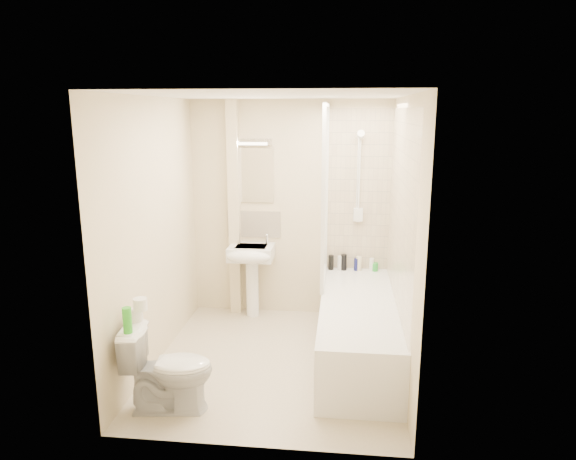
# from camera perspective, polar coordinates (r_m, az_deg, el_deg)

# --- Properties ---
(floor) EXTENTS (2.50, 2.50, 0.00)m
(floor) POSITION_cam_1_polar(r_m,az_deg,el_deg) (4.92, -1.34, -14.41)
(floor) COLOR beige
(floor) RESTS_ON ground
(wall_back) EXTENTS (2.20, 0.02, 2.40)m
(wall_back) POSITION_cam_1_polar(r_m,az_deg,el_deg) (5.71, 0.25, 2.25)
(wall_back) COLOR beige
(wall_back) RESTS_ON ground
(wall_left) EXTENTS (0.02, 2.50, 2.40)m
(wall_left) POSITION_cam_1_polar(r_m,az_deg,el_deg) (4.77, -14.64, -0.35)
(wall_left) COLOR beige
(wall_left) RESTS_ON ground
(wall_right) EXTENTS (0.02, 2.50, 2.40)m
(wall_right) POSITION_cam_1_polar(r_m,az_deg,el_deg) (4.49, 12.64, -1.07)
(wall_right) COLOR beige
(wall_right) RESTS_ON ground
(ceiling) EXTENTS (2.20, 2.50, 0.02)m
(ceiling) POSITION_cam_1_polar(r_m,az_deg,el_deg) (4.37, -1.51, 14.75)
(ceiling) COLOR white
(ceiling) RESTS_ON wall_back
(tile_back) EXTENTS (0.70, 0.01, 1.75)m
(tile_back) POSITION_cam_1_polar(r_m,az_deg,el_deg) (5.63, 7.87, 4.30)
(tile_back) COLOR beige
(tile_back) RESTS_ON wall_back
(tile_right) EXTENTS (0.01, 2.10, 1.75)m
(tile_right) POSITION_cam_1_polar(r_m,az_deg,el_deg) (4.63, 12.37, 2.24)
(tile_right) COLOR beige
(tile_right) RESTS_ON wall_right
(pipe_boxing) EXTENTS (0.12, 0.12, 2.40)m
(pipe_boxing) POSITION_cam_1_polar(r_m,az_deg,el_deg) (5.75, -5.98, 2.26)
(pipe_boxing) COLOR beige
(pipe_boxing) RESTS_ON ground
(splashback) EXTENTS (0.60, 0.02, 0.30)m
(splashback) POSITION_cam_1_polar(r_m,az_deg,el_deg) (5.79, -3.81, 0.66)
(splashback) COLOR beige
(splashback) RESTS_ON wall_back
(mirror) EXTENTS (0.46, 0.01, 0.60)m
(mirror) POSITION_cam_1_polar(r_m,az_deg,el_deg) (5.70, -3.89, 6.07)
(mirror) COLOR white
(mirror) RESTS_ON wall_back
(strip_light) EXTENTS (0.42, 0.07, 0.07)m
(strip_light) POSITION_cam_1_polar(r_m,az_deg,el_deg) (5.64, -3.99, 9.77)
(strip_light) COLOR silver
(strip_light) RESTS_ON wall_back
(bathtub) EXTENTS (0.70, 2.10, 0.55)m
(bathtub) POSITION_cam_1_polar(r_m,az_deg,el_deg) (4.95, 7.76, -10.69)
(bathtub) COLOR white
(bathtub) RESTS_ON ground
(shower_screen) EXTENTS (0.04, 0.92, 1.80)m
(shower_screen) POSITION_cam_1_polar(r_m,az_deg,el_deg) (5.20, 4.13, 3.94)
(shower_screen) COLOR white
(shower_screen) RESTS_ON bathtub
(shower_fixture) EXTENTS (0.10, 0.16, 0.99)m
(shower_fixture) POSITION_cam_1_polar(r_m,az_deg,el_deg) (5.57, 7.90, 5.46)
(shower_fixture) COLOR white
(shower_fixture) RESTS_ON wall_back
(pedestal_sink) EXTENTS (0.49, 0.46, 0.94)m
(pedestal_sink) POSITION_cam_1_polar(r_m,az_deg,el_deg) (5.67, -4.15, -3.48)
(pedestal_sink) COLOR white
(pedestal_sink) RESTS_ON ground
(bottle_black_a) EXTENTS (0.06, 0.06, 0.16)m
(bottle_black_a) POSITION_cam_1_polar(r_m,az_deg,el_deg) (5.73, 4.80, -3.61)
(bottle_black_a) COLOR black
(bottle_black_a) RESTS_ON bathtub
(bottle_white_a) EXTENTS (0.05, 0.05, 0.16)m
(bottle_white_a) POSITION_cam_1_polar(r_m,az_deg,el_deg) (5.73, 5.77, -3.66)
(bottle_white_a) COLOR silver
(bottle_white_a) RESTS_ON bathtub
(bottle_black_b) EXTENTS (0.06, 0.06, 0.18)m
(bottle_black_b) POSITION_cam_1_polar(r_m,az_deg,el_deg) (5.73, 6.22, -3.59)
(bottle_black_b) COLOR black
(bottle_black_b) RESTS_ON bathtub
(bottle_blue) EXTENTS (0.06, 0.06, 0.14)m
(bottle_blue) POSITION_cam_1_polar(r_m,az_deg,el_deg) (5.73, 7.64, -3.80)
(bottle_blue) COLOR navy
(bottle_blue) RESTS_ON bathtub
(bottle_cream) EXTENTS (0.06, 0.06, 0.16)m
(bottle_cream) POSITION_cam_1_polar(r_m,az_deg,el_deg) (5.73, 7.86, -3.71)
(bottle_cream) COLOR #FAECC1
(bottle_cream) RESTS_ON bathtub
(bottle_white_b) EXTENTS (0.05, 0.05, 0.14)m
(bottle_white_b) POSITION_cam_1_polar(r_m,az_deg,el_deg) (5.74, 9.28, -3.81)
(bottle_white_b) COLOR white
(bottle_white_b) RESTS_ON bathtub
(bottle_green) EXTENTS (0.07, 0.07, 0.09)m
(bottle_green) POSITION_cam_1_polar(r_m,az_deg,el_deg) (5.75, 9.62, -4.06)
(bottle_green) COLOR green
(bottle_green) RESTS_ON bathtub
(toilet) EXTENTS (0.53, 0.75, 0.68)m
(toilet) POSITION_cam_1_polar(r_m,az_deg,el_deg) (4.19, -13.13, -14.75)
(toilet) COLOR white
(toilet) RESTS_ON ground
(toilet_roll_lower) EXTENTS (0.10, 0.10, 0.10)m
(toilet_roll_lower) POSITION_cam_1_polar(r_m,az_deg,el_deg) (4.20, -16.47, -9.03)
(toilet_roll_lower) COLOR white
(toilet_roll_lower) RESTS_ON toilet
(toilet_roll_upper) EXTENTS (0.11, 0.11, 0.09)m
(toilet_roll_upper) POSITION_cam_1_polar(r_m,az_deg,el_deg) (4.14, -16.09, -7.93)
(toilet_roll_upper) COLOR white
(toilet_roll_upper) RESTS_ON toilet_roll_lower
(green_bottle) EXTENTS (0.07, 0.07, 0.20)m
(green_bottle) POSITION_cam_1_polar(r_m,az_deg,el_deg) (3.98, -17.43, -9.55)
(green_bottle) COLOR green
(green_bottle) RESTS_ON toilet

